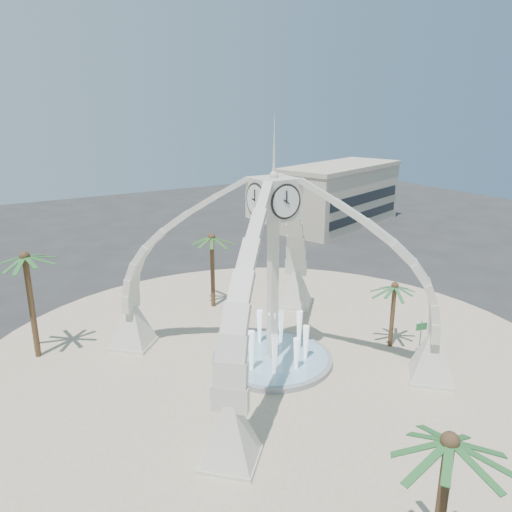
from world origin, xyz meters
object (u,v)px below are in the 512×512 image
palm_south (450,444)px  street_sign (421,331)px  palm_north (212,238)px  clock_tower (273,270)px  palm_west (25,258)px  palm_east (395,287)px  fountain (272,358)px

palm_south → street_sign: palm_south is taller
palm_north → palm_south: bearing=-100.7°
clock_tower → street_sign: (9.22, -4.41, -4.73)m
palm_west → palm_south: size_ratio=1.18×
clock_tower → palm_south: (-4.03, -16.40, -0.60)m
palm_east → palm_west: 24.53m
palm_north → palm_south: 27.50m
palm_west → palm_east: bearing=-28.3°
palm_north → street_sign: 17.62m
palm_west → palm_north: size_ratio=1.16×
palm_north → palm_east: bearing=-61.0°
palm_south → street_sign: (13.25, 11.99, -4.13)m
fountain → palm_west: (-13.12, 9.02, 6.76)m
palm_south → street_sign: size_ratio=2.73×
clock_tower → street_sign: 11.26m
street_sign → clock_tower: bearing=169.0°
clock_tower → palm_north: size_ratio=2.62×
palm_east → palm_north: palm_north is taller
clock_tower → fountain: clock_tower is taller
palm_north → palm_south: size_ratio=1.02×
fountain → street_sign: size_ratio=3.24×
palm_east → palm_south: palm_south is taller
clock_tower → palm_north: clock_tower is taller
clock_tower → palm_east: (8.36, -2.56, -1.96)m
fountain → street_sign: fountain is taller
palm_west → palm_south: bearing=-70.3°
street_sign → palm_west: bearing=163.5°
fountain → palm_north: 12.12m
palm_east → palm_north: 15.13m
clock_tower → palm_north: bearing=84.2°
palm_west → street_sign: 26.60m
fountain → street_sign: (9.22, -4.41, 1.47)m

